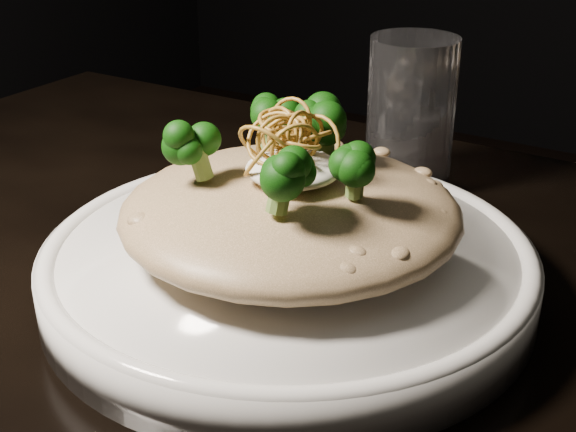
{
  "coord_description": "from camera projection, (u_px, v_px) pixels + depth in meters",
  "views": [
    {
      "loc": [
        0.2,
        -0.33,
        1.02
      ],
      "look_at": [
        -0.04,
        0.06,
        0.81
      ],
      "focal_mm": 50.0,
      "sensor_mm": 36.0,
      "label": 1
    }
  ],
  "objects": [
    {
      "name": "risotto",
      "position": [
        291.0,
        212.0,
        0.51
      ],
      "size": [
        0.22,
        0.22,
        0.05
      ],
      "primitive_type": "ellipsoid",
      "color": "brown",
      "rests_on": "plate"
    },
    {
      "name": "broccoli",
      "position": [
        286.0,
        139.0,
        0.49
      ],
      "size": [
        0.14,
        0.14,
        0.05
      ],
      "primitive_type": null,
      "color": "black",
      "rests_on": "risotto"
    },
    {
      "name": "cheese",
      "position": [
        293.0,
        169.0,
        0.49
      ],
      "size": [
        0.06,
        0.06,
        0.02
      ],
      "primitive_type": "ellipsoid",
      "color": "white",
      "rests_on": "risotto"
    },
    {
      "name": "plate",
      "position": [
        288.0,
        269.0,
        0.53
      ],
      "size": [
        0.32,
        0.32,
        0.03
      ],
      "primitive_type": "cylinder",
      "color": "silver",
      "rests_on": "table"
    },
    {
      "name": "drinking_glass",
      "position": [
        411.0,
        114.0,
        0.67
      ],
      "size": [
        0.09,
        0.09,
        0.13
      ],
      "primitive_type": "cylinder",
      "rotation": [
        0.0,
        0.0,
        -0.19
      ],
      "color": "white",
      "rests_on": "table"
    },
    {
      "name": "shallots",
      "position": [
        289.0,
        123.0,
        0.48
      ],
      "size": [
        0.06,
        0.06,
        0.04
      ],
      "primitive_type": null,
      "color": "brown",
      "rests_on": "cheese"
    }
  ]
}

